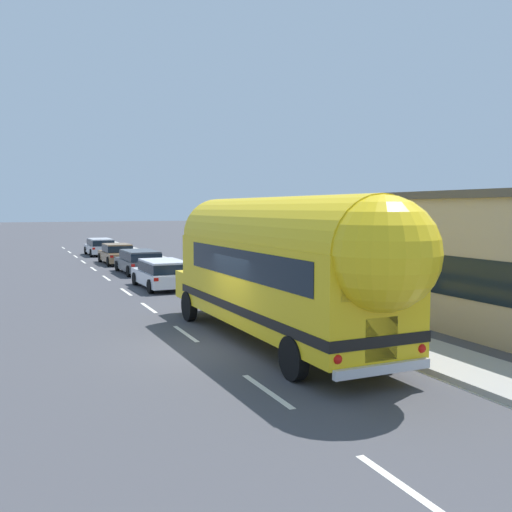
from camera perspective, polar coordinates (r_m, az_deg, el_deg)
ground_plane at (r=15.80m, az=-4.90°, el=-9.20°), size 300.00×300.00×0.00m
lane_markings at (r=28.55m, az=-7.87°, el=-2.91°), size 4.01×80.00×0.01m
sidewalk_slab at (r=26.69m, az=-1.69°, el=-3.25°), size 2.14×90.00×0.15m
painted_bus at (r=15.50m, az=2.76°, el=-0.81°), size 2.77×11.96×4.12m
car_lead at (r=27.44m, az=-9.32°, el=-1.60°), size 2.08×4.51×1.37m
car_second at (r=33.95m, az=-11.57°, el=-0.40°), size 2.10×4.65×1.37m
car_third at (r=40.27m, az=-13.68°, el=0.30°), size 2.00×4.79×1.37m
car_fourth at (r=47.66m, az=-15.30°, el=1.01°), size 2.00×4.42×1.37m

